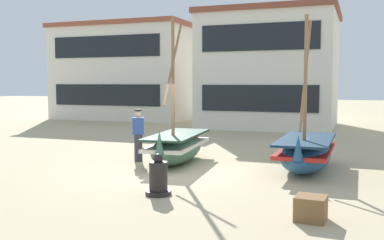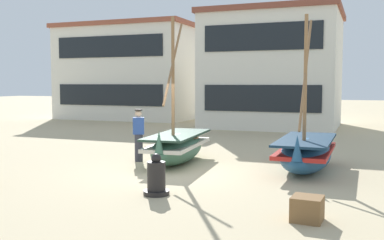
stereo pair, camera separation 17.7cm
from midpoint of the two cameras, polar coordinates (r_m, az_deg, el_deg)
ground_plane at (r=12.96m, az=-1.22°, el=-6.52°), size 120.00×120.00×0.00m
fishing_boat_near_left at (r=13.38m, az=14.56°, el=-4.01°), size 1.43×3.69×4.38m
fishing_boat_centre_large at (r=14.24m, az=-1.50°, el=-3.34°), size 1.60×3.63×4.50m
fisherman_by_hull at (r=14.58m, az=-6.42°, el=-1.98°), size 0.42×0.36×1.68m
capstan_winch at (r=10.27m, az=-4.04°, el=-7.37°), size 0.59×0.59×0.94m
cargo_crate at (r=8.67m, az=14.93°, el=-10.79°), size 0.58×0.58×0.45m
harbor_building_main at (r=26.82m, az=10.42°, el=6.30°), size 7.60×6.70×6.60m
harbor_building_annex at (r=33.08m, az=-7.46°, el=6.05°), size 9.72×6.46×6.64m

